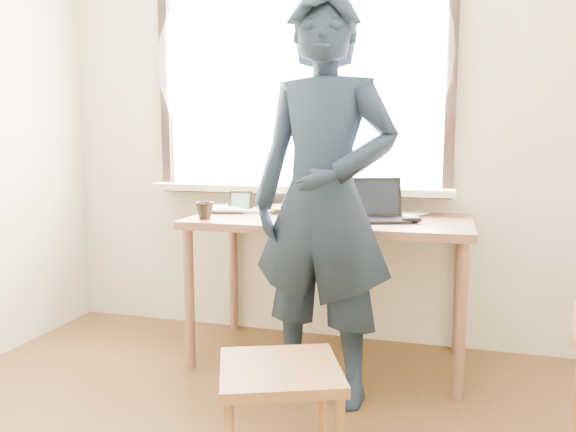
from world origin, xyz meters
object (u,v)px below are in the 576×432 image
(mug_dark, at_px, (205,211))
(work_chair, at_px, (280,384))
(laptop, at_px, (374,210))
(mug_white, at_px, (305,204))
(person, at_px, (324,202))
(desk, at_px, (330,232))

(mug_dark, relative_size, work_chair, 0.18)
(laptop, bearing_deg, work_chair, -98.86)
(laptop, xyz_separation_m, work_chair, (-0.18, -1.13, -0.49))
(work_chair, bearing_deg, mug_white, 100.61)
(laptop, bearing_deg, mug_dark, -165.94)
(mug_dark, bearing_deg, person, -16.21)
(mug_white, distance_m, mug_dark, 0.61)
(laptop, bearing_deg, desk, 171.64)
(laptop, relative_size, mug_white, 3.22)
(mug_dark, bearing_deg, work_chair, -52.66)
(mug_white, bearing_deg, desk, -41.08)
(mug_white, bearing_deg, mug_dark, -137.42)
(person, bearing_deg, laptop, 74.15)
(desk, bearing_deg, laptop, -8.36)
(mug_dark, height_order, work_chair, mug_dark)
(laptop, bearing_deg, person, -113.14)
(desk, height_order, work_chair, desk)
(mug_dark, bearing_deg, mug_white, 42.58)
(desk, height_order, person, person)
(laptop, relative_size, person, 0.21)
(mug_white, bearing_deg, laptop, -24.48)
(mug_dark, distance_m, work_chair, 1.24)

